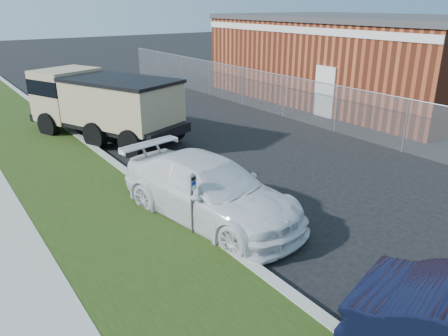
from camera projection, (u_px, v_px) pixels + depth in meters
ground at (293, 206)px, 10.90m from camera, size 120.00×120.00×0.00m
streetside at (40, 234)px, 9.43m from camera, size 6.12×50.00×0.15m
chainlink_fence at (284, 88)px, 19.03m from camera, size 0.06×30.06×30.00m
brick_building at (358, 57)px, 22.70m from camera, size 9.20×14.20×4.17m
parking_meter at (192, 190)px, 9.02m from camera, size 0.21×0.17×1.37m
white_wagon at (209, 189)px, 10.08m from camera, size 2.85×5.17×1.42m
dump_truck at (101, 102)px, 15.95m from camera, size 4.35×6.48×2.39m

